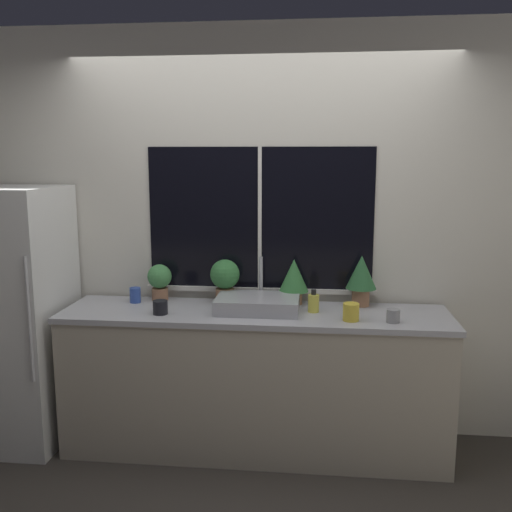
# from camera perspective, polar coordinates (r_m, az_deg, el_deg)

# --- Properties ---
(ground_plane) EXTENTS (14.00, 14.00, 0.00)m
(ground_plane) POSITION_cam_1_polar(r_m,az_deg,el_deg) (3.66, -0.65, -20.68)
(ground_plane) COLOR #38332D
(wall_back) EXTENTS (8.00, 0.09, 2.70)m
(wall_back) POSITION_cam_1_polar(r_m,az_deg,el_deg) (3.81, 0.44, 2.22)
(wall_back) COLOR silver
(wall_back) RESTS_ON ground_plane
(wall_left) EXTENTS (0.06, 7.00, 2.70)m
(wall_left) POSITION_cam_1_polar(r_m,az_deg,el_deg) (5.35, -23.51, 3.63)
(wall_left) COLOR silver
(wall_left) RESTS_ON ground_plane
(counter) EXTENTS (2.41, 0.59, 0.91)m
(counter) POSITION_cam_1_polar(r_m,az_deg,el_deg) (3.70, -0.13, -12.36)
(counter) COLOR #B2A893
(counter) RESTS_ON ground_plane
(refrigerator) EXTENTS (0.73, 0.68, 1.67)m
(refrigerator) POSITION_cam_1_polar(r_m,az_deg,el_deg) (4.06, -23.64, -5.54)
(refrigerator) COLOR silver
(refrigerator) RESTS_ON ground_plane
(sink) EXTENTS (0.51, 0.40, 0.31)m
(sink) POSITION_cam_1_polar(r_m,az_deg,el_deg) (3.56, 0.17, -4.77)
(sink) COLOR #ADADB2
(sink) RESTS_ON counter
(potted_plant_far_left) EXTENTS (0.16, 0.16, 0.24)m
(potted_plant_far_left) POSITION_cam_1_polar(r_m,az_deg,el_deg) (3.85, -9.62, -2.36)
(potted_plant_far_left) COLOR #9E6B4C
(potted_plant_far_left) RESTS_ON counter
(potted_plant_center_left) EXTENTS (0.19, 0.19, 0.28)m
(potted_plant_center_left) POSITION_cam_1_polar(r_m,az_deg,el_deg) (3.75, -3.13, -2.17)
(potted_plant_center_left) COLOR #9E6B4C
(potted_plant_center_left) RESTS_ON counter
(potted_plant_center_right) EXTENTS (0.19, 0.19, 0.30)m
(potted_plant_center_right) POSITION_cam_1_polar(r_m,az_deg,el_deg) (3.70, 3.81, -2.21)
(potted_plant_center_right) COLOR #9E6B4C
(potted_plant_center_right) RESTS_ON counter
(potted_plant_far_right) EXTENTS (0.19, 0.19, 0.33)m
(potted_plant_far_right) POSITION_cam_1_polar(r_m,az_deg,el_deg) (3.71, 10.49, -1.96)
(potted_plant_far_right) COLOR #9E6B4C
(potted_plant_far_right) RESTS_ON counter
(soap_bottle) EXTENTS (0.07, 0.07, 0.14)m
(soap_bottle) POSITION_cam_1_polar(r_m,az_deg,el_deg) (3.55, 5.77, -4.67)
(soap_bottle) COLOR #DBD14C
(soap_bottle) RESTS_ON counter
(mug_yellow) EXTENTS (0.09, 0.09, 0.10)m
(mug_yellow) POSITION_cam_1_polar(r_m,az_deg,el_deg) (3.40, 9.48, -5.54)
(mug_yellow) COLOR gold
(mug_yellow) RESTS_ON counter
(mug_grey) EXTENTS (0.08, 0.08, 0.08)m
(mug_grey) POSITION_cam_1_polar(r_m,az_deg,el_deg) (3.41, 13.56, -5.83)
(mug_grey) COLOR gray
(mug_grey) RESTS_ON counter
(mug_blue) EXTENTS (0.07, 0.07, 0.10)m
(mug_blue) POSITION_cam_1_polar(r_m,az_deg,el_deg) (3.84, -11.98, -3.84)
(mug_blue) COLOR #3351AD
(mug_blue) RESTS_ON counter
(mug_black) EXTENTS (0.09, 0.09, 0.08)m
(mug_black) POSITION_cam_1_polar(r_m,az_deg,el_deg) (3.53, -9.55, -5.09)
(mug_black) COLOR black
(mug_black) RESTS_ON counter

